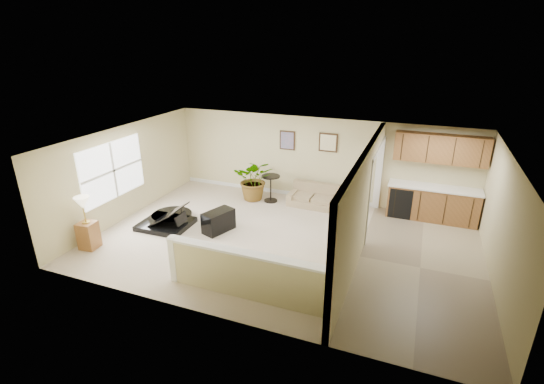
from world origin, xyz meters
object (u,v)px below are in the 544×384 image
at_px(palm_plant, 255,180).
at_px(lamp_stand, 87,227).
at_px(accent_table, 271,185).
at_px(piano_bench, 218,221).
at_px(piano, 166,207).
at_px(small_plant, 341,204).
at_px(loveseat, 314,195).

bearing_deg(palm_plant, lamp_stand, -120.13).
height_order(accent_table, palm_plant, palm_plant).
distance_m(piano_bench, palm_plant, 2.32).
relative_size(palm_plant, lamp_stand, 1.08).
bearing_deg(piano, small_plant, 29.54).
bearing_deg(small_plant, palm_plant, -178.98).
relative_size(accent_table, lamp_stand, 0.63).
bearing_deg(piano_bench, loveseat, 54.61).
height_order(accent_table, lamp_stand, lamp_stand).
height_order(piano, loveseat, piano).
height_order(piano, piano_bench, piano).
relative_size(piano, lamp_stand, 1.23).
bearing_deg(lamp_stand, accent_table, 55.03).
distance_m(palm_plant, lamp_stand, 4.81).
height_order(piano, palm_plant, palm_plant).
bearing_deg(loveseat, piano_bench, -123.67).
bearing_deg(accent_table, small_plant, 0.58).
height_order(piano_bench, small_plant, small_plant).
xyz_separation_m(piano_bench, accent_table, (0.52, 2.32, 0.25)).
bearing_deg(small_plant, piano, -148.70).
distance_m(palm_plant, small_plant, 2.68).
relative_size(piano, small_plant, 2.83).
relative_size(piano_bench, small_plant, 1.46).
height_order(loveseat, accent_table, accent_table).
xyz_separation_m(accent_table, small_plant, (2.14, 0.02, -0.28)).
xyz_separation_m(piano, piano_bench, (1.45, 0.16, -0.23)).
xyz_separation_m(piano, loveseat, (3.24, 2.69, -0.20)).
xyz_separation_m(piano_bench, small_plant, (2.66, 2.34, -0.03)).
bearing_deg(lamp_stand, piano, 60.72).
bearing_deg(loveseat, lamp_stand, -131.99).
bearing_deg(accent_table, loveseat, 9.37).
xyz_separation_m(piano, palm_plant, (1.45, 2.45, 0.13)).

